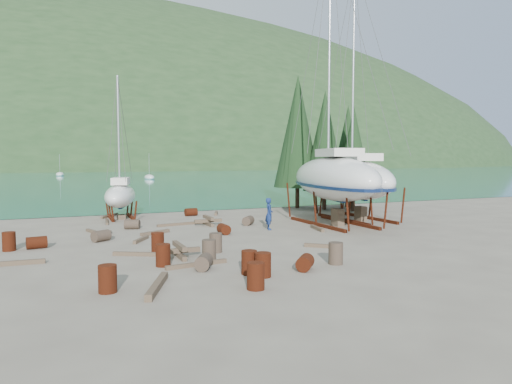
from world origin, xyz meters
name	(u,v)px	position (x,y,z in m)	size (l,w,h in m)	color
ground	(237,244)	(0.00, 0.00, 0.00)	(600.00, 600.00, 0.00)	#6A6053
bay_water	(72,166)	(0.00, 315.00, 0.01)	(700.00, 700.00, 0.00)	#16716C
far_hill	(72,166)	(0.00, 320.00, 0.00)	(800.00, 360.00, 110.00)	#20381C
far_house_center	(28,163)	(-20.00, 190.00, 2.92)	(6.60, 5.60, 5.60)	beige
far_house_right	(150,163)	(30.00, 190.00, 2.92)	(6.60, 5.60, 5.60)	beige
cypress_near_right	(325,141)	(12.50, 12.00, 5.79)	(3.60, 3.60, 10.00)	black
cypress_mid_right	(354,151)	(14.00, 10.00, 4.92)	(3.06, 3.06, 8.50)	black
cypress_back_left	(298,131)	(11.00, 14.00, 6.66)	(4.14, 4.14, 11.50)	black
cypress_far_right	(348,149)	(15.50, 13.00, 5.21)	(3.24, 3.24, 9.00)	black
moored_boat_mid	(149,177)	(10.00, 80.00, 0.39)	(2.00, 5.00, 6.05)	white
moored_boat_far	(60,175)	(-8.00, 110.00, 0.39)	(2.00, 5.00, 6.05)	white
large_sailboat_near	(333,178)	(8.16, 3.96, 3.04)	(5.98, 12.47, 18.90)	white
large_sailboat_far	(357,179)	(10.90, 5.25, 2.86)	(6.26, 11.53, 17.51)	white
small_sailboat_shore	(120,195)	(-4.11, 12.58, 1.69)	(3.47, 6.65, 10.18)	white
worker	(269,214)	(3.44, 3.61, 0.96)	(0.70, 0.46, 1.92)	navy
drum_0	(108,279)	(-6.75, -6.19, 0.44)	(0.58, 0.58, 0.88)	#54230E
drum_1	(204,262)	(-3.09, -4.49, 0.29)	(0.58, 0.58, 0.88)	#2D2823
drum_2	(37,243)	(-9.14, 2.63, 0.29)	(0.58, 0.58, 0.88)	#54230E
drum_3	(256,276)	(-2.31, -7.72, 0.44)	(0.58, 0.58, 0.88)	#54230E
drum_4	(191,212)	(0.93, 12.10, 0.29)	(0.58, 0.58, 0.88)	#54230E
drum_5	(209,250)	(-2.42, -3.06, 0.44)	(0.58, 0.58, 0.88)	#2D2823
drum_6	(224,229)	(0.39, 3.12, 0.29)	(0.58, 0.58, 0.88)	#54230E
drum_7	(263,265)	(-1.45, -6.37, 0.44)	(0.58, 0.58, 0.88)	#54230E
drum_8	(9,241)	(-10.28, 2.56, 0.44)	(0.58, 0.58, 0.88)	#54230E
drum_9	(132,224)	(-4.09, 7.15, 0.29)	(0.58, 0.58, 0.88)	#2D2823
drum_10	(249,262)	(-1.76, -5.82, 0.44)	(0.58, 0.58, 0.88)	#54230E
drum_11	(248,221)	(3.04, 5.93, 0.29)	(0.58, 0.58, 0.88)	#2D2823
drum_12	(305,263)	(0.43, -6.10, 0.29)	(0.58, 0.58, 0.88)	#54230E
drum_13	(163,255)	(-4.39, -3.30, 0.44)	(0.58, 0.58, 0.88)	#54230E
drum_14	(158,242)	(-4.02, -0.34, 0.44)	(0.58, 0.58, 0.88)	#54230E
drum_15	(101,236)	(-6.18, 3.44, 0.29)	(0.58, 0.58, 0.88)	#2D2823
drum_16	(216,243)	(-1.63, -1.53, 0.44)	(0.58, 0.58, 0.88)	#2D2823
drum_17	(336,253)	(2.06, -5.69, 0.44)	(0.58, 0.58, 0.88)	#2D2823
timber_0	(107,221)	(-5.23, 10.81, 0.07)	(0.14, 2.60, 0.14)	brown
timber_1	(317,228)	(6.06, 2.41, 0.10)	(0.19, 1.98, 0.19)	brown
timber_4	(141,239)	(-4.28, 2.72, 0.09)	(0.17, 1.80, 0.17)	brown
timber_5	(197,264)	(-3.18, -3.85, 0.08)	(0.16, 2.59, 0.16)	brown
timber_6	(216,213)	(2.94, 12.20, 0.10)	(0.19, 1.66, 0.19)	brown
timber_7	(319,246)	(3.28, -2.42, 0.09)	(0.17, 1.44, 0.17)	brown
timber_8	(155,233)	(-3.18, 4.64, 0.09)	(0.19, 1.95, 0.19)	brown
timber_9	(110,216)	(-4.74, 14.00, 0.08)	(0.15, 2.51, 0.15)	brown
timber_10	(180,224)	(-1.01, 7.59, 0.08)	(0.16, 3.11, 0.16)	brown
timber_11	(109,235)	(-5.66, 5.09, 0.08)	(0.15, 2.16, 0.15)	brown
timber_12	(138,254)	(-5.01, -0.94, 0.08)	(0.17, 2.24, 0.17)	brown
timber_14	(2,264)	(-10.22, -0.79, 0.09)	(0.18, 3.09, 0.18)	brown
timber_16	(157,286)	(-5.24, -6.42, 0.11)	(0.23, 2.80, 0.23)	brown
timber_17	(96,232)	(-6.26, 6.18, 0.08)	(0.16, 2.38, 0.16)	brown
timber_pile_fore	(179,251)	(-3.41, -1.98, 0.30)	(1.80, 1.80, 0.60)	brown
timber_pile_aft	(208,221)	(0.63, 6.81, 0.30)	(1.80, 1.80, 0.60)	brown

